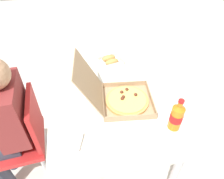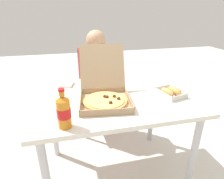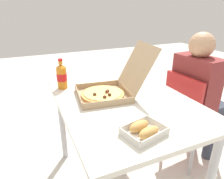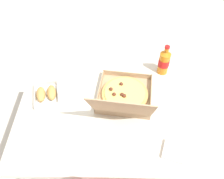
{
  "view_description": "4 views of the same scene",
  "coord_description": "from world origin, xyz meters",
  "px_view_note": "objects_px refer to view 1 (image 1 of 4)",
  "views": [
    {
      "loc": [
        -1.02,
        0.19,
        1.72
      ],
      "look_at": [
        -0.01,
        -0.02,
        0.81
      ],
      "focal_mm": 32.08,
      "sensor_mm": 36.0,
      "label": 1
    },
    {
      "loc": [
        -0.31,
        -1.23,
        1.34
      ],
      "look_at": [
        -0.02,
        -0.03,
        0.81
      ],
      "focal_mm": 30.44,
      "sensor_mm": 36.0,
      "label": 2
    },
    {
      "loc": [
        1.1,
        -0.57,
        1.33
      ],
      "look_at": [
        -0.06,
        -0.05,
        0.8
      ],
      "focal_mm": 32.74,
      "sensor_mm": 36.0,
      "label": 3
    },
    {
      "loc": [
        -0.02,
        0.85,
        1.92
      ],
      "look_at": [
        -0.01,
        -0.1,
        0.82
      ],
      "focal_mm": 37.82,
      "sensor_mm": 36.0,
      "label": 4
    }
  ],
  "objects_px": {
    "napkin_pile": "(72,141)",
    "chair": "(24,137)",
    "bread_side_box": "(110,60)",
    "pizza_box_open": "(121,97)",
    "cola_bottle": "(177,116)",
    "paper_menu": "(73,92)",
    "diner_person": "(5,120)"
  },
  "relations": [
    {
      "from": "pizza_box_open",
      "to": "cola_bottle",
      "type": "xyz_separation_m",
      "value": [
        -0.27,
        -0.26,
        0.05
      ]
    },
    {
      "from": "bread_side_box",
      "to": "napkin_pile",
      "type": "relative_size",
      "value": 1.99
    },
    {
      "from": "cola_bottle",
      "to": "paper_menu",
      "type": "height_order",
      "value": "cola_bottle"
    },
    {
      "from": "bread_side_box",
      "to": "cola_bottle",
      "type": "distance_m",
      "value": 0.8
    },
    {
      "from": "chair",
      "to": "cola_bottle",
      "type": "distance_m",
      "value": 1.1
    },
    {
      "from": "diner_person",
      "to": "bread_side_box",
      "type": "distance_m",
      "value": 0.92
    },
    {
      "from": "cola_bottle",
      "to": "paper_menu",
      "type": "relative_size",
      "value": 1.07
    },
    {
      "from": "cola_bottle",
      "to": "paper_menu",
      "type": "bearing_deg",
      "value": 52.6
    },
    {
      "from": "diner_person",
      "to": "paper_menu",
      "type": "bearing_deg",
      "value": -76.3
    },
    {
      "from": "chair",
      "to": "paper_menu",
      "type": "distance_m",
      "value": 0.5
    },
    {
      "from": "diner_person",
      "to": "pizza_box_open",
      "type": "height_order",
      "value": "diner_person"
    },
    {
      "from": "chair",
      "to": "paper_menu",
      "type": "height_order",
      "value": "chair"
    },
    {
      "from": "pizza_box_open",
      "to": "paper_menu",
      "type": "xyz_separation_m",
      "value": [
        0.17,
        0.31,
        -0.05
      ]
    },
    {
      "from": "pizza_box_open",
      "to": "bread_side_box",
      "type": "distance_m",
      "value": 0.49
    },
    {
      "from": "chair",
      "to": "pizza_box_open",
      "type": "relative_size",
      "value": 1.57
    },
    {
      "from": "diner_person",
      "to": "pizza_box_open",
      "type": "distance_m",
      "value": 0.79
    },
    {
      "from": "diner_person",
      "to": "napkin_pile",
      "type": "bearing_deg",
      "value": -125.91
    },
    {
      "from": "chair",
      "to": "diner_person",
      "type": "bearing_deg",
      "value": 94.11
    },
    {
      "from": "cola_bottle",
      "to": "paper_menu",
      "type": "distance_m",
      "value": 0.73
    },
    {
      "from": "chair",
      "to": "bread_side_box",
      "type": "distance_m",
      "value": 0.91
    },
    {
      "from": "chair",
      "to": "bread_side_box",
      "type": "bearing_deg",
      "value": -60.22
    },
    {
      "from": "diner_person",
      "to": "pizza_box_open",
      "type": "bearing_deg",
      "value": -94.2
    },
    {
      "from": "diner_person",
      "to": "cola_bottle",
      "type": "bearing_deg",
      "value": -107.46
    },
    {
      "from": "diner_person",
      "to": "pizza_box_open",
      "type": "xyz_separation_m",
      "value": [
        -0.06,
        -0.78,
        0.11
      ]
    },
    {
      "from": "chair",
      "to": "napkin_pile",
      "type": "bearing_deg",
      "value": -130.27
    },
    {
      "from": "paper_menu",
      "to": "bread_side_box",
      "type": "bearing_deg",
      "value": -68.31
    },
    {
      "from": "napkin_pile",
      "to": "cola_bottle",
      "type": "bearing_deg",
      "value": -91.27
    },
    {
      "from": "diner_person",
      "to": "cola_bottle",
      "type": "xyz_separation_m",
      "value": [
        -0.33,
        -1.04,
        0.16
      ]
    },
    {
      "from": "pizza_box_open",
      "to": "napkin_pile",
      "type": "distance_m",
      "value": 0.43
    },
    {
      "from": "chair",
      "to": "cola_bottle",
      "type": "height_order",
      "value": "cola_bottle"
    },
    {
      "from": "napkin_pile",
      "to": "chair",
      "type": "bearing_deg",
      "value": 49.73
    },
    {
      "from": "chair",
      "to": "pizza_box_open",
      "type": "xyz_separation_m",
      "value": [
        -0.06,
        -0.72,
        0.32
      ]
    }
  ]
}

